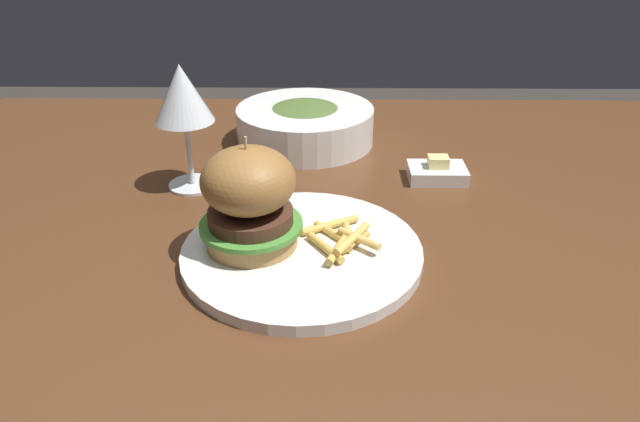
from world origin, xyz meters
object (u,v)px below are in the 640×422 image
(main_plate, at_px, (302,252))
(soup_bowl, at_px, (305,124))
(burger_sandwich, at_px, (249,198))
(wine_glass, at_px, (183,97))
(butter_dish, at_px, (437,172))

(main_plate, relative_size, soup_bowl, 1.21)
(main_plate, distance_m, burger_sandwich, 0.09)
(main_plate, relative_size, burger_sandwich, 2.10)
(main_plate, xyz_separation_m, burger_sandwich, (-0.06, 0.01, 0.07))
(wine_glass, height_order, soup_bowl, wine_glass)
(main_plate, height_order, wine_glass, wine_glass)
(wine_glass, bearing_deg, burger_sandwich, -58.86)
(wine_glass, relative_size, soup_bowl, 0.77)
(soup_bowl, bearing_deg, main_plate, -88.57)
(main_plate, relative_size, butter_dish, 3.30)
(burger_sandwich, distance_m, butter_dish, 0.32)
(butter_dish, bearing_deg, soup_bowl, 143.93)
(butter_dish, bearing_deg, burger_sandwich, -140.49)
(wine_glass, distance_m, soup_bowl, 0.25)
(main_plate, distance_m, butter_dish, 0.28)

